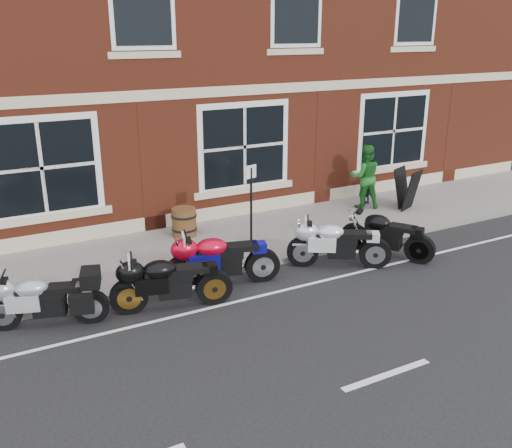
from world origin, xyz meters
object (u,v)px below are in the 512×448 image
object	(u,v)px
moto_touring_silver	(42,297)
moto_naked_black	(385,233)
moto_sport_red	(220,257)
a_board_sign	(407,189)
pedestrian_right	(365,177)
parking_sign	(251,204)
pedestrian_left	(366,179)
moto_sport_black	(169,280)
barrel_planter	(184,222)
moto_sport_silver	(337,242)

from	to	relation	value
moto_touring_silver	moto_naked_black	bearing A→B (deg)	-73.94
moto_sport_red	a_board_sign	bearing A→B (deg)	-59.59
pedestrian_right	parking_sign	world-z (taller)	parking_sign
pedestrian_left	a_board_sign	world-z (taller)	pedestrian_left
moto_sport_black	moto_naked_black	size ratio (longest dim) A/B	1.14
pedestrian_right	barrel_planter	distance (m)	5.28
moto_sport_black	barrel_planter	distance (m)	3.58
moto_sport_red	parking_sign	world-z (taller)	parking_sign
barrel_planter	parking_sign	distance (m)	2.17
moto_sport_red	a_board_sign	distance (m)	6.81
moto_naked_black	pedestrian_left	world-z (taller)	pedestrian_left
moto_sport_silver	moto_naked_black	distance (m)	1.31
moto_sport_red	moto_sport_black	distance (m)	1.32
moto_sport_red	barrel_planter	bearing A→B (deg)	7.58
moto_sport_black	parking_sign	size ratio (longest dim) A/B	1.09
moto_touring_silver	parking_sign	distance (m)	4.72
a_board_sign	parking_sign	xyz separation A→B (m)	(-5.34, -0.93, 0.60)
pedestrian_right	moto_touring_silver	bearing A→B (deg)	39.19
barrel_planter	pedestrian_left	bearing A→B (deg)	-0.68
a_board_sign	barrel_planter	size ratio (longest dim) A/B	1.64
moto_sport_silver	a_board_sign	world-z (taller)	a_board_sign
moto_naked_black	parking_sign	size ratio (longest dim) A/B	0.96
moto_sport_silver	parking_sign	world-z (taller)	parking_sign
moto_sport_silver	moto_sport_red	bearing A→B (deg)	114.96
pedestrian_right	parking_sign	size ratio (longest dim) A/B	0.88
a_board_sign	moto_naked_black	bearing A→B (deg)	-163.24
pedestrian_left	a_board_sign	xyz separation A→B (m)	(0.78, -0.81, -0.20)
moto_naked_black	parking_sign	world-z (taller)	parking_sign
pedestrian_right	moto_sport_silver	bearing A→B (deg)	66.72
moto_sport_silver	pedestrian_left	distance (m)	4.40
moto_naked_black	moto_sport_silver	bearing A→B (deg)	147.80
moto_touring_silver	pedestrian_right	size ratio (longest dim) A/B	1.14
moto_naked_black	pedestrian_right	distance (m)	3.35
barrel_planter	moto_sport_black	bearing A→B (deg)	-115.86
pedestrian_right	a_board_sign	distance (m)	1.21
pedestrian_left	barrel_planter	distance (m)	5.45
pedestrian_left	parking_sign	size ratio (longest dim) A/B	0.76
a_board_sign	parking_sign	size ratio (longest dim) A/B	0.56
pedestrian_left	moto_touring_silver	bearing A→B (deg)	-14.94
pedestrian_left	moto_naked_black	bearing A→B (deg)	26.58
a_board_sign	moto_sport_red	bearing A→B (deg)	172.79
moto_touring_silver	barrel_planter	bearing A→B (deg)	-34.29
moto_naked_black	pedestrian_left	bearing A→B (deg)	26.79
moto_sport_black	parking_sign	distance (m)	2.90
moto_sport_red	moto_sport_black	world-z (taller)	moto_sport_red
moto_sport_red	barrel_planter	xyz separation A→B (m)	(0.33, 2.75, -0.14)
moto_sport_red	barrel_planter	size ratio (longest dim) A/B	3.36
moto_naked_black	pedestrian_right	xyz separation A→B (m)	(1.68, 2.86, 0.44)
parking_sign	pedestrian_right	bearing A→B (deg)	4.42
moto_sport_red	pedestrian_left	size ratio (longest dim) A/B	1.50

